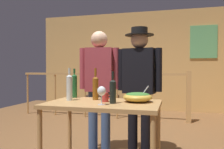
# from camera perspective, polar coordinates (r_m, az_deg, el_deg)

# --- Properties ---
(ground_plane) EXTENTS (8.16, 8.16, 0.00)m
(ground_plane) POSITION_cam_1_polar(r_m,az_deg,el_deg) (3.70, 0.93, -16.85)
(ground_plane) COLOR brown
(back_wall) EXTENTS (6.13, 0.10, 2.78)m
(back_wall) POSITION_cam_1_polar(r_m,az_deg,el_deg) (6.61, 7.63, 3.32)
(back_wall) COLOR tan
(back_wall) RESTS_ON ground_plane
(framed_picture) EXTENTS (0.68, 0.03, 0.87)m
(framed_picture) POSITION_cam_1_polar(r_m,az_deg,el_deg) (6.58, 21.76, 7.54)
(framed_picture) COLOR #5CA66A
(stair_railing) EXTENTS (4.08, 0.10, 1.12)m
(stair_railing) POSITION_cam_1_polar(r_m,az_deg,el_deg) (5.32, 3.29, -3.29)
(stair_railing) COLOR #B2844C
(stair_railing) RESTS_ON ground_plane
(tv_console) EXTENTS (0.90, 0.40, 0.42)m
(tv_console) POSITION_cam_1_polar(r_m,az_deg,el_deg) (6.57, -2.45, -6.96)
(tv_console) COLOR #38281E
(tv_console) RESTS_ON ground_plane
(flat_screen_tv) EXTENTS (0.59, 0.12, 0.47)m
(flat_screen_tv) POSITION_cam_1_polar(r_m,az_deg,el_deg) (6.49, -2.54, -2.78)
(flat_screen_tv) COLOR black
(flat_screen_tv) RESTS_ON tv_console
(serving_table) EXTENTS (1.19, 0.75, 0.80)m
(serving_table) POSITION_cam_1_polar(r_m,az_deg,el_deg) (2.48, -2.17, -8.93)
(serving_table) COLOR #B2844C
(serving_table) RESTS_ON ground_plane
(salad_bowl) EXTENTS (0.31, 0.31, 0.18)m
(salad_bowl) POSITION_cam_1_polar(r_m,az_deg,el_deg) (2.49, 6.37, -5.46)
(salad_bowl) COLOR gold
(salad_bowl) RESTS_ON serving_table
(wine_glass) EXTENTS (0.09, 0.09, 0.18)m
(wine_glass) POSITION_cam_1_polar(r_m,az_deg,el_deg) (2.27, -2.60, -4.29)
(wine_glass) COLOR silver
(wine_glass) RESTS_ON serving_table
(wine_bottle_amber) EXTENTS (0.07, 0.07, 0.36)m
(wine_bottle_amber) POSITION_cam_1_polar(r_m,az_deg,el_deg) (2.65, -4.12, -3.15)
(wine_bottle_amber) COLOR brown
(wine_bottle_amber) RESTS_ON serving_table
(wine_bottle_green) EXTENTS (0.07, 0.07, 0.36)m
(wine_bottle_green) POSITION_cam_1_polar(r_m,az_deg,el_deg) (2.89, -9.31, -2.62)
(wine_bottle_green) COLOR #1E5628
(wine_bottle_green) RESTS_ON serving_table
(wine_bottle_clear) EXTENTS (0.07, 0.07, 0.37)m
(wine_bottle_clear) POSITION_cam_1_polar(r_m,az_deg,el_deg) (2.63, -10.51, -2.99)
(wine_bottle_clear) COLOR silver
(wine_bottle_clear) RESTS_ON serving_table
(wine_bottle_dark) EXTENTS (0.07, 0.07, 0.33)m
(wine_bottle_dark) POSITION_cam_1_polar(r_m,az_deg,el_deg) (2.36, 0.21, -3.99)
(wine_bottle_dark) COLOR black
(wine_bottle_dark) RESTS_ON serving_table
(mug_red) EXTENTS (0.11, 0.08, 0.10)m
(mug_red) POSITION_cam_1_polar(r_m,az_deg,el_deg) (2.49, -1.72, -5.67)
(mug_red) COLOR #B7332D
(mug_red) RESTS_ON serving_table
(person_standing_left) EXTENTS (0.55, 0.27, 1.68)m
(person_standing_left) POSITION_cam_1_polar(r_m,az_deg,el_deg) (3.21, -3.18, -1.55)
(person_standing_left) COLOR #3D5684
(person_standing_left) RESTS_ON ground_plane
(person_standing_right) EXTENTS (0.60, 0.38, 1.71)m
(person_standing_right) POSITION_cam_1_polar(r_m,az_deg,el_deg) (3.08, 6.78, -1.10)
(person_standing_right) COLOR black
(person_standing_right) RESTS_ON ground_plane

